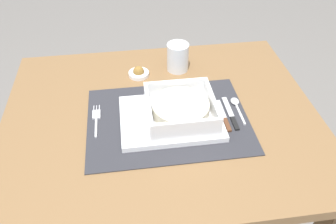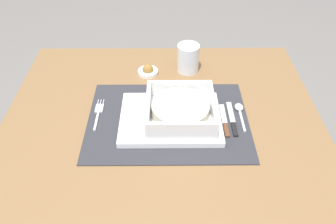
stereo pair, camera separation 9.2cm
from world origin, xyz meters
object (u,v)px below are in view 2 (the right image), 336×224
fork (99,112)px  drinking_glass (188,60)px  spoon (240,110)px  butter_knife (233,121)px  bread_knife (225,122)px  dining_table (163,141)px  porridge_bowl (180,110)px  condiment_saucer (148,71)px

fork → drinking_glass: 0.34m
spoon → butter_knife: bearing=-117.4°
spoon → bread_knife: size_ratio=0.87×
dining_table → fork: 0.21m
fork → spoon: bearing=-2.8°
porridge_bowl → bread_knife: size_ratio=1.38×
butter_knife → porridge_bowl: bearing=178.4°
fork → spoon: (0.40, 0.00, 0.00)m
fork → condiment_saucer: 0.24m
spoon → bread_knife: spoon is taller
fork → condiment_saucer: (0.13, 0.20, 0.00)m
porridge_bowl → butter_knife: 0.15m
dining_table → spoon: 0.25m
butter_knife → bread_knife: (-0.02, -0.00, -0.00)m
bread_knife → fork: bearing=176.6°
dining_table → drinking_glass: 0.28m
dining_table → condiment_saucer: size_ratio=13.54×
spoon → butter_knife: size_ratio=0.83×
bread_knife → drinking_glass: 0.28m
bread_knife → drinking_glass: (-0.09, 0.26, 0.03)m
dining_table → spoon: (0.22, 0.01, 0.12)m
dining_table → butter_knife: butter_knife is taller
porridge_bowl → butter_knife: porridge_bowl is taller
porridge_bowl → condiment_saucer: 0.26m
porridge_bowl → spoon: porridge_bowl is taller
fork → bread_knife: size_ratio=0.99×
butter_knife → bread_knife: 0.02m
spoon → drinking_glass: 0.25m
dining_table → spoon: size_ratio=7.79×
porridge_bowl → butter_knife: bearing=-1.1°
porridge_bowl → fork: 0.23m
butter_knife → condiment_saucer: (-0.24, 0.24, 0.00)m
fork → drinking_glass: bearing=36.3°
porridge_bowl → spoon: bearing=13.6°
drinking_glass → condiment_saucer: drinking_glass is taller
drinking_glass → spoon: bearing=-57.5°
butter_knife → drinking_glass: 0.28m
dining_table → fork: fork is taller
condiment_saucer → fork: bearing=-123.8°
dining_table → butter_knife: bearing=-10.8°
fork → bread_knife: (0.35, -0.05, 0.00)m
porridge_bowl → spoon: 0.18m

